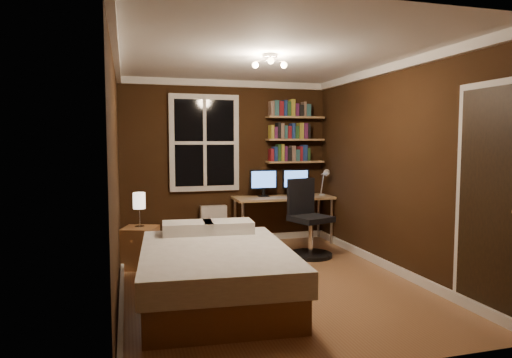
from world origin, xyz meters
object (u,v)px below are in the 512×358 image
object	(u,v)px
nightstand	(140,247)
monitor_right	(296,182)
bedside_lamp	(139,210)
desk_lamp	(324,182)
office_chair	(308,226)
radiator	(213,225)
bed	(215,272)
desk	(283,200)
monitor_left	(263,183)

from	to	relation	value
nightstand	monitor_right	size ratio (longest dim) A/B	1.17
nightstand	bedside_lamp	xyz separation A→B (m)	(0.00, 0.00, 0.47)
bedside_lamp	desk_lamp	world-z (taller)	desk_lamp
nightstand	office_chair	bearing A→B (deg)	17.53
office_chair	bedside_lamp	bearing A→B (deg)	160.11
radiator	bedside_lamp	bearing A→B (deg)	-137.83
desk_lamp	radiator	bearing A→B (deg)	169.78
bed	monitor_right	distance (m)	2.97
desk	monitor_right	world-z (taller)	monitor_right
radiator	desk_lamp	distance (m)	1.84
radiator	monitor_left	distance (m)	1.00
bedside_lamp	monitor_right	distance (m)	2.58
desk	bed	bearing A→B (deg)	-123.58
bedside_lamp	radiator	xyz separation A→B (m)	(1.12, 1.01, -0.43)
radiator	office_chair	world-z (taller)	office_chair
bed	monitor_right	bearing A→B (deg)	57.76
bed	radiator	distance (m)	2.49
bed	monitor_left	size ratio (longest dim) A/B	4.78
monitor_left	radiator	bearing A→B (deg)	171.00
bed	nightstand	world-z (taller)	bed
bed	monitor_left	xyz separation A→B (m)	(1.20, 2.33, 0.65)
bedside_lamp	radiator	size ratio (longest dim) A/B	0.73
nightstand	desk_lamp	distance (m)	2.98
bedside_lamp	monitor_right	bearing A→B (deg)	20.34
desk_lamp	monitor_left	bearing A→B (deg)	168.79
bed	desk	distance (m)	2.73
monitor_left	office_chair	size ratio (longest dim) A/B	0.41
nightstand	desk	bearing A→B (deg)	39.21
bed	desk	world-z (taller)	desk
monitor_right	office_chair	distance (m)	1.09
nightstand	monitor_left	size ratio (longest dim) A/B	1.17
radiator	nightstand	bearing A→B (deg)	-137.83
radiator	desk_lamp	world-z (taller)	desk_lamp
monitor_left	office_chair	xyz separation A→B (m)	(0.36, -0.94, -0.52)
bed	nightstand	size ratio (longest dim) A/B	4.08
nightstand	monitor_right	world-z (taller)	monitor_right
monitor_right	office_chair	size ratio (longest dim) A/B	0.41
nightstand	radiator	bearing A→B (deg)	60.79
monitor_right	nightstand	bearing A→B (deg)	-159.66
desk_lamp	office_chair	xyz separation A→B (m)	(-0.58, -0.75, -0.53)
desk	desk_lamp	world-z (taller)	desk_lamp
bedside_lamp	desk_lamp	size ratio (longest dim) A/B	0.99
desk_lamp	office_chair	bearing A→B (deg)	-127.56
monitor_left	office_chair	world-z (taller)	monitor_left
desk	bedside_lamp	bearing A→B (deg)	-159.42
desk	office_chair	world-z (taller)	office_chair
nightstand	office_chair	size ratio (longest dim) A/B	0.48
nightstand	monitor_left	world-z (taller)	monitor_left
bedside_lamp	radiator	world-z (taller)	bedside_lamp
radiator	monitor_left	world-z (taller)	monitor_left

